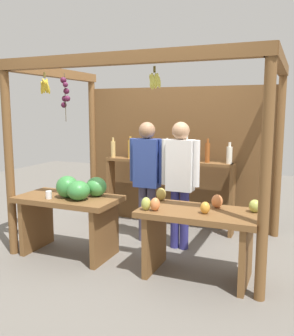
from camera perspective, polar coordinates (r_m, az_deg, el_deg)
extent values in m
plane|color=slate|center=(4.89, 0.87, -11.58)|extent=(12.00, 12.00, 0.00)
cylinder|color=brown|center=(4.60, -20.47, 1.13)|extent=(0.10, 0.10, 2.27)
cylinder|color=brown|center=(3.37, 17.74, -1.39)|extent=(0.10, 0.10, 2.27)
cylinder|color=brown|center=(6.08, -8.35, 3.39)|extent=(0.10, 0.10, 2.27)
cylinder|color=brown|center=(5.22, 19.63, 2.05)|extent=(0.10, 0.10, 2.27)
cube|color=brown|center=(3.76, -4.62, 16.47)|extent=(2.96, 0.12, 0.12)
cube|color=brown|center=(5.30, -14.01, 14.04)|extent=(0.12, 1.97, 0.12)
cube|color=brown|center=(4.28, 19.64, 15.07)|extent=(0.12, 1.97, 0.12)
cube|color=brown|center=(5.52, 4.61, 1.70)|extent=(2.86, 0.04, 2.04)
cylinder|color=brown|center=(3.67, 1.16, 14.95)|extent=(0.02, 0.02, 0.06)
ellipsoid|color=#D1CC4C|center=(3.65, 1.83, 13.15)|extent=(0.04, 0.09, 0.13)
ellipsoid|color=#D1CC4C|center=(3.67, 1.54, 13.46)|extent=(0.07, 0.08, 0.14)
ellipsoid|color=#D1CC4C|center=(3.69, 1.49, 13.10)|extent=(0.06, 0.04, 0.14)
ellipsoid|color=#D1CC4C|center=(3.68, 1.06, 12.94)|extent=(0.06, 0.06, 0.14)
ellipsoid|color=#D1CC4C|center=(3.69, 0.77, 13.20)|extent=(0.05, 0.07, 0.14)
ellipsoid|color=#D1CC4C|center=(3.66, 0.72, 13.39)|extent=(0.05, 0.07, 0.14)
ellipsoid|color=#D1CC4C|center=(3.64, 0.72, 13.31)|extent=(0.08, 0.05, 0.14)
ellipsoid|color=#D1CC4C|center=(3.63, 1.03, 13.47)|extent=(0.07, 0.04, 0.14)
ellipsoid|color=#D1CC4C|center=(3.63, 1.50, 13.40)|extent=(0.05, 0.06, 0.14)
cylinder|color=brown|center=(4.42, -15.50, 13.61)|extent=(0.02, 0.02, 0.06)
ellipsoid|color=gold|center=(4.38, -15.01, 11.84)|extent=(0.04, 0.09, 0.15)
ellipsoid|color=gold|center=(4.41, -15.15, 11.96)|extent=(0.06, 0.06, 0.15)
ellipsoid|color=gold|center=(4.45, -15.29, 12.22)|extent=(0.06, 0.05, 0.15)
ellipsoid|color=gold|center=(4.43, -15.58, 12.13)|extent=(0.06, 0.09, 0.15)
ellipsoid|color=gold|center=(4.42, -15.81, 11.77)|extent=(0.05, 0.08, 0.15)
ellipsoid|color=gold|center=(4.40, -15.72, 11.89)|extent=(0.09, 0.05, 0.15)
ellipsoid|color=gold|center=(4.39, -15.46, 12.26)|extent=(0.07, 0.06, 0.15)
cylinder|color=#4C422D|center=(4.43, -12.47, 10.54)|extent=(0.01, 0.01, 0.55)
sphere|color=#47142D|center=(4.44, -12.75, 13.04)|extent=(0.07, 0.07, 0.07)
sphere|color=#511938|center=(4.41, -12.45, 12.43)|extent=(0.06, 0.06, 0.06)
sphere|color=#47142D|center=(4.44, -12.31, 11.49)|extent=(0.07, 0.07, 0.07)
sphere|color=#47142D|center=(4.46, -12.53, 10.37)|extent=(0.07, 0.07, 0.07)
sphere|color=#511938|center=(4.41, -12.17, 10.41)|extent=(0.07, 0.07, 0.07)
sphere|color=#47142D|center=(4.45, -12.68, 9.45)|extent=(0.07, 0.07, 0.07)
cube|color=brown|center=(4.45, -12.01, -4.68)|extent=(1.20, 0.64, 0.06)
cube|color=brown|center=(4.83, -16.61, -8.15)|extent=(0.06, 0.58, 0.65)
cube|color=brown|center=(4.31, -6.52, -9.93)|extent=(0.06, 0.58, 0.65)
ellipsoid|color=#38843D|center=(4.22, -10.51, -3.43)|extent=(0.30, 0.30, 0.22)
ellipsoid|color=#429347|center=(4.38, -7.81, -2.87)|extent=(0.30, 0.30, 0.23)
ellipsoid|color=#38843D|center=(4.37, -12.18, -2.84)|extent=(0.33, 0.33, 0.25)
cylinder|color=white|center=(4.38, -14.89, -4.02)|extent=(0.07, 0.07, 0.09)
cube|color=brown|center=(3.80, 7.99, -6.92)|extent=(1.20, 0.64, 0.06)
cube|color=brown|center=(4.06, 1.19, -11.08)|extent=(0.06, 0.58, 0.65)
cube|color=brown|center=(3.83, 15.00, -12.63)|extent=(0.06, 0.58, 0.65)
ellipsoid|color=#B79E47|center=(4.17, 2.19, -4.03)|extent=(0.12, 0.12, 0.14)
ellipsoid|color=#E07F47|center=(3.91, 10.73, -5.03)|extent=(0.16, 0.16, 0.14)
ellipsoid|color=#E07F47|center=(3.73, 1.26, -5.60)|extent=(0.14, 0.14, 0.13)
ellipsoid|color=#A8B24C|center=(3.83, 16.26, -5.64)|extent=(0.12, 0.12, 0.13)
ellipsoid|color=#A8B24C|center=(3.75, -0.15, -5.52)|extent=(0.12, 0.12, 0.13)
ellipsoid|color=gold|center=(3.68, 8.94, -6.06)|extent=(0.12, 0.12, 0.12)
cube|color=brown|center=(5.76, -5.60, -3.26)|extent=(0.05, 0.20, 1.00)
cube|color=brown|center=(5.16, 12.94, -4.88)|extent=(0.05, 0.20, 1.00)
cube|color=brown|center=(5.30, 3.20, 0.98)|extent=(1.86, 0.22, 0.04)
cylinder|color=#D8B266|center=(5.64, -5.23, 2.89)|extent=(0.07, 0.07, 0.24)
cylinder|color=#D8B266|center=(5.62, -5.25, 4.42)|extent=(0.03, 0.03, 0.06)
cylinder|color=gold|center=(5.51, -2.57, 2.89)|extent=(0.08, 0.08, 0.27)
cylinder|color=gold|center=(5.49, -2.58, 4.58)|extent=(0.03, 0.03, 0.06)
cylinder|color=gold|center=(5.39, 0.26, 2.56)|extent=(0.06, 0.06, 0.23)
cylinder|color=gold|center=(5.37, 0.26, 4.09)|extent=(0.03, 0.03, 0.06)
cylinder|color=silver|center=(5.28, 3.12, 2.58)|extent=(0.07, 0.07, 0.26)
cylinder|color=silver|center=(5.27, 3.14, 4.30)|extent=(0.03, 0.03, 0.06)
cylinder|color=silver|center=(5.19, 6.12, 2.63)|extent=(0.07, 0.07, 0.29)
cylinder|color=silver|center=(5.18, 6.15, 4.56)|extent=(0.03, 0.03, 0.06)
cylinder|color=#994C1E|center=(5.12, 9.28, 2.34)|extent=(0.07, 0.07, 0.27)
cylinder|color=#994C1E|center=(5.10, 9.33, 4.17)|extent=(0.03, 0.03, 0.06)
cylinder|color=silver|center=(5.06, 12.56, 1.93)|extent=(0.08, 0.08, 0.23)
cylinder|color=silver|center=(5.05, 12.61, 3.56)|extent=(0.04, 0.04, 0.06)
cylinder|color=#4D4860|center=(4.90, -0.65, -7.01)|extent=(0.11, 0.11, 0.73)
cylinder|color=#4D4860|center=(4.86, 0.66, -7.16)|extent=(0.11, 0.11, 0.73)
cube|color=#2D428C|center=(4.74, 0.00, 0.79)|extent=(0.32, 0.19, 0.62)
cylinder|color=#2D428C|center=(4.81, -2.19, 1.29)|extent=(0.08, 0.08, 0.56)
cylinder|color=#2D428C|center=(4.66, 2.27, 1.03)|extent=(0.08, 0.08, 0.56)
sphere|color=#997051|center=(4.69, 0.00, 5.81)|extent=(0.21, 0.21, 0.21)
cylinder|color=navy|center=(4.67, 4.31, -7.83)|extent=(0.11, 0.11, 0.74)
cylinder|color=navy|center=(4.63, 5.73, -7.98)|extent=(0.11, 0.11, 0.74)
cube|color=white|center=(4.50, 5.14, 0.41)|extent=(0.32, 0.19, 0.62)
cylinder|color=white|center=(4.56, 2.75, 0.95)|extent=(0.08, 0.08, 0.56)
cylinder|color=white|center=(4.44, 7.60, 0.66)|extent=(0.08, 0.08, 0.56)
sphere|color=tan|center=(4.46, 5.21, 5.73)|extent=(0.21, 0.21, 0.21)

